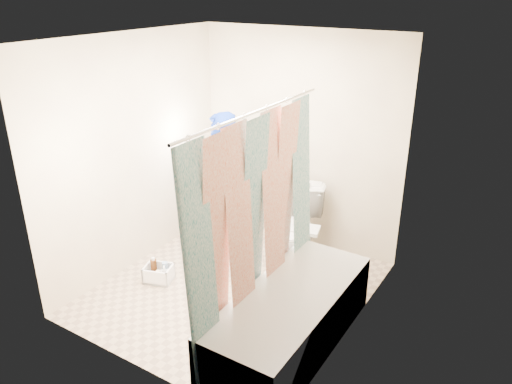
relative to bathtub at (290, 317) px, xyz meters
The scene contains 14 objects.
floor 0.99m from the bathtub, 153.43° to the left, with size 2.60×2.60×0.00m, color tan.
ceiling 2.33m from the bathtub, 153.43° to the left, with size 2.40×2.60×0.02m, color white.
wall_back 2.14m from the bathtub, 116.23° to the left, with size 2.40×0.02×2.40m, color beige.
wall_front 1.54m from the bathtub, 134.17° to the right, with size 2.40×0.02×2.40m, color beige.
wall_left 2.29m from the bathtub, 168.29° to the left, with size 0.02×2.60×2.40m, color beige.
wall_right 1.08m from the bathtub, 50.53° to the left, with size 0.02×2.60×2.40m, color beige.
bathtub is the anchor object (origin of this frame).
curtain_rod 1.71m from the bathtub, behind, with size 0.02×0.02×1.90m, color silver.
shower_curtain 0.82m from the bathtub, behind, with size 0.06×1.75×1.80m, color white.
toilet 1.34m from the bathtub, 115.25° to the left, with size 0.45×0.80×0.81m, color white.
tank_lid 1.22m from the bathtub, 116.31° to the left, with size 0.50×0.22×0.04m, color silver.
tank_internals 1.64m from the bathtub, 115.59° to the left, with size 0.19×0.09×0.27m.
plumber 1.82m from the bathtub, 144.27° to the left, with size 0.58×0.38×1.59m, color #0F2B99.
cleaning_caddy 1.60m from the bathtub, behind, with size 0.33×0.30×0.21m.
Camera 1 is at (2.41, -3.44, 2.83)m, focal length 35.00 mm.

